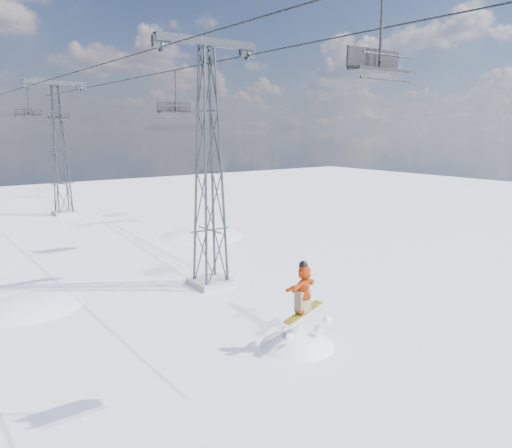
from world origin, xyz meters
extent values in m
plane|color=white|center=(0.00, 0.00, 0.00)|extent=(120.00, 120.00, 0.00)
sphere|color=white|center=(6.00, 18.00, -9.50)|extent=(20.00, 20.00, 20.00)
cube|color=#999999|center=(0.80, 8.00, 0.15)|extent=(1.80, 1.80, 0.30)
cube|color=#32343A|center=(0.80, 8.00, 11.25)|extent=(5.00, 0.35, 0.35)
cube|color=#32343A|center=(-1.40, 8.00, 11.05)|extent=(0.80, 0.25, 0.50)
cube|color=#32343A|center=(3.00, 8.00, 11.05)|extent=(0.80, 0.25, 0.50)
cube|color=#999999|center=(0.80, 33.00, 0.15)|extent=(1.80, 1.80, 0.30)
cube|color=#32343A|center=(0.80, 33.00, 11.25)|extent=(5.00, 0.35, 0.35)
cube|color=#32343A|center=(-1.40, 33.00, 11.05)|extent=(0.80, 0.25, 0.50)
cube|color=#32343A|center=(3.00, 33.00, 11.05)|extent=(0.80, 0.25, 0.50)
cylinder|color=black|center=(-1.40, 19.50, 10.85)|extent=(0.06, 51.00, 0.06)
cylinder|color=black|center=(3.00, 19.50, 10.85)|extent=(0.06, 51.00, 0.06)
sphere|color=white|center=(-0.29, 0.35, -1.75)|extent=(4.40, 4.40, 4.40)
cube|color=gold|center=(-0.29, 0.05, 1.33)|extent=(1.71, 0.55, 0.40)
imported|color=#CE3E09|center=(-0.29, 0.05, 2.18)|extent=(1.61, 0.82, 1.66)
cube|color=#7D6D4D|center=(-0.29, 0.05, 1.73)|extent=(0.53, 0.45, 0.76)
sphere|color=black|center=(-0.29, 0.05, 2.98)|extent=(0.31, 0.31, 0.31)
cylinder|color=black|center=(-1.40, -3.73, 9.86)|extent=(0.07, 0.07, 1.99)
cube|color=black|center=(-1.40, -3.73, 8.86)|extent=(1.81, 0.41, 0.07)
cube|color=black|center=(-1.40, -3.53, 9.13)|extent=(1.81, 0.05, 0.50)
cylinder|color=black|center=(-1.40, -3.96, 8.63)|extent=(1.81, 0.05, 0.05)
cylinder|color=black|center=(-1.40, -4.00, 9.18)|extent=(1.81, 0.05, 0.05)
cylinder|color=black|center=(3.00, 15.37, 9.63)|extent=(0.09, 0.09, 2.44)
cube|color=black|center=(3.00, 15.37, 8.41)|extent=(2.21, 0.50, 0.09)
cube|color=black|center=(3.00, 15.61, 8.75)|extent=(2.21, 0.07, 0.61)
cylinder|color=black|center=(3.00, 15.09, 8.14)|extent=(2.21, 0.07, 0.07)
cylinder|color=black|center=(3.00, 15.04, 8.80)|extent=(2.21, 0.06, 0.06)
cylinder|color=black|center=(-1.40, 33.07, 9.67)|extent=(0.09, 0.09, 2.36)
cube|color=black|center=(-1.40, 33.07, 8.49)|extent=(2.14, 0.48, 0.09)
cube|color=black|center=(-1.40, 33.31, 8.81)|extent=(2.14, 0.06, 0.59)
cylinder|color=black|center=(-1.40, 32.81, 8.23)|extent=(2.14, 0.06, 0.06)
cylinder|color=black|center=(-1.40, 32.75, 8.87)|extent=(2.14, 0.05, 0.05)
cylinder|color=black|center=(3.00, 40.43, 9.65)|extent=(0.09, 0.09, 2.40)
cube|color=black|center=(3.00, 40.43, 8.45)|extent=(2.19, 0.49, 0.09)
cube|color=black|center=(3.00, 40.67, 8.77)|extent=(2.19, 0.07, 0.60)
cylinder|color=black|center=(3.00, 40.15, 8.17)|extent=(2.19, 0.07, 0.07)
cylinder|color=black|center=(3.00, 40.10, 8.83)|extent=(2.19, 0.05, 0.05)
camera|label=1|loc=(-11.10, -12.00, 7.50)|focal=35.00mm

